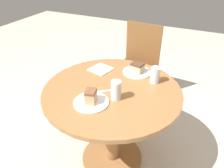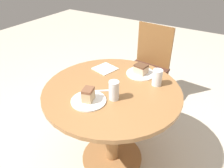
{
  "view_description": "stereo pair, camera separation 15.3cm",
  "coord_description": "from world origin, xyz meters",
  "px_view_note": "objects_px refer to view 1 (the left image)",
  "views": [
    {
      "loc": [
        0.55,
        -1.17,
        1.58
      ],
      "look_at": [
        0.0,
        0.0,
        0.77
      ],
      "focal_mm": 35.0,
      "sensor_mm": 36.0,
      "label": 1
    },
    {
      "loc": [
        0.69,
        -1.1,
        1.58
      ],
      "look_at": [
        0.0,
        0.0,
        0.77
      ],
      "focal_mm": 35.0,
      "sensor_mm": 36.0,
      "label": 2
    }
  ],
  "objects_px": {
    "chair": "(137,65)",
    "plate_far": "(137,72)",
    "cake_slice_near": "(91,96)",
    "glass_lemonade": "(116,91)",
    "glass_water": "(155,76)",
    "cake_slice_far": "(137,68)",
    "plate_near": "(91,102)"
  },
  "relations": [
    {
      "from": "chair",
      "to": "plate_far",
      "type": "bearing_deg",
      "value": -67.71
    },
    {
      "from": "plate_far",
      "to": "cake_slice_near",
      "type": "xyz_separation_m",
      "value": [
        -0.13,
        -0.51,
        0.05
      ]
    },
    {
      "from": "plate_far",
      "to": "glass_lemonade",
      "type": "bearing_deg",
      "value": -90.85
    },
    {
      "from": "chair",
      "to": "plate_far",
      "type": "height_order",
      "value": "chair"
    },
    {
      "from": "glass_water",
      "to": "chair",
      "type": "bearing_deg",
      "value": 117.58
    },
    {
      "from": "plate_far",
      "to": "cake_slice_near",
      "type": "distance_m",
      "value": 0.53
    },
    {
      "from": "cake_slice_far",
      "to": "glass_lemonade",
      "type": "bearing_deg",
      "value": -90.85
    },
    {
      "from": "plate_far",
      "to": "glass_water",
      "type": "distance_m",
      "value": 0.19
    },
    {
      "from": "chair",
      "to": "glass_lemonade",
      "type": "relative_size",
      "value": 6.79
    },
    {
      "from": "plate_far",
      "to": "glass_water",
      "type": "bearing_deg",
      "value": -25.71
    },
    {
      "from": "cake_slice_far",
      "to": "cake_slice_near",
      "type": "bearing_deg",
      "value": -104.46
    },
    {
      "from": "chair",
      "to": "plate_near",
      "type": "xyz_separation_m",
      "value": [
        0.08,
        -1.14,
        0.27
      ]
    },
    {
      "from": "chair",
      "to": "cake_slice_far",
      "type": "height_order",
      "value": "chair"
    },
    {
      "from": "plate_near",
      "to": "plate_far",
      "type": "bearing_deg",
      "value": 75.54
    },
    {
      "from": "plate_far",
      "to": "glass_water",
      "type": "xyz_separation_m",
      "value": [
        0.17,
        -0.08,
        0.05
      ]
    },
    {
      "from": "cake_slice_near",
      "to": "cake_slice_far",
      "type": "bearing_deg",
      "value": 75.54
    },
    {
      "from": "cake_slice_far",
      "to": "glass_water",
      "type": "relative_size",
      "value": 0.89
    },
    {
      "from": "chair",
      "to": "cake_slice_far",
      "type": "xyz_separation_m",
      "value": [
        0.21,
        -0.64,
        0.31
      ]
    },
    {
      "from": "cake_slice_near",
      "to": "glass_lemonade",
      "type": "height_order",
      "value": "glass_lemonade"
    },
    {
      "from": "plate_far",
      "to": "cake_slice_far",
      "type": "xyz_separation_m",
      "value": [
        -0.0,
        0.0,
        0.04
      ]
    },
    {
      "from": "chair",
      "to": "plate_far",
      "type": "distance_m",
      "value": 0.72
    },
    {
      "from": "plate_far",
      "to": "glass_water",
      "type": "relative_size",
      "value": 1.86
    },
    {
      "from": "cake_slice_near",
      "to": "cake_slice_far",
      "type": "height_order",
      "value": "cake_slice_near"
    },
    {
      "from": "cake_slice_near",
      "to": "glass_water",
      "type": "bearing_deg",
      "value": 55.09
    },
    {
      "from": "glass_lemonade",
      "to": "plate_near",
      "type": "bearing_deg",
      "value": -138.1
    },
    {
      "from": "cake_slice_far",
      "to": "glass_lemonade",
      "type": "distance_m",
      "value": 0.4
    },
    {
      "from": "chair",
      "to": "plate_near",
      "type": "bearing_deg",
      "value": -81.91
    },
    {
      "from": "cake_slice_near",
      "to": "glass_lemonade",
      "type": "distance_m",
      "value": 0.17
    },
    {
      "from": "chair",
      "to": "cake_slice_near",
      "type": "xyz_separation_m",
      "value": [
        0.08,
        -1.14,
        0.32
      ]
    },
    {
      "from": "plate_near",
      "to": "glass_lemonade",
      "type": "height_order",
      "value": "glass_lemonade"
    },
    {
      "from": "plate_near",
      "to": "plate_far",
      "type": "distance_m",
      "value": 0.52
    },
    {
      "from": "plate_near",
      "to": "cake_slice_near",
      "type": "bearing_deg",
      "value": -104.04
    }
  ]
}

